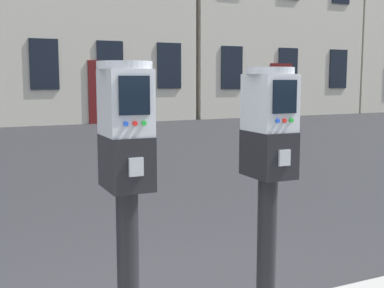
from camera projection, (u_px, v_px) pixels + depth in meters
name	position (u px, v px, depth m)	size (l,w,h in m)	color
parking_meter_near_kerb	(126.00, 173.00, 1.99)	(0.22, 0.25, 1.41)	black
parking_meter_twin_adjacent	(268.00, 163.00, 2.29)	(0.22, 0.25, 1.40)	black
townhouse_brownstone	(383.00, 2.00, 25.18)	(7.42, 5.33, 10.69)	beige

